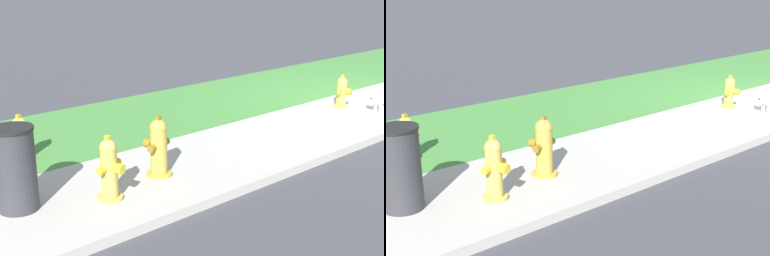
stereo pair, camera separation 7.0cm
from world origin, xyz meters
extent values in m
cube|color=#47893D|center=(0.00, 2.38, 0.00)|extent=(18.00, 2.72, 0.01)
cylinder|color=gold|center=(-6.51, -0.26, 0.03)|extent=(0.30, 0.30, 0.05)
cylinder|color=gold|center=(-6.51, -0.26, 0.35)|extent=(0.19, 0.19, 0.60)
sphere|color=gold|center=(-6.51, -0.26, 0.65)|extent=(0.20, 0.20, 0.20)
cube|color=yellow|center=(-6.51, -0.26, 0.77)|extent=(0.07, 0.07, 0.06)
cylinder|color=yellow|center=(-6.37, -0.21, 0.42)|extent=(0.12, 0.12, 0.09)
cylinder|color=yellow|center=(-6.64, -0.31, 0.42)|extent=(0.12, 0.12, 0.09)
cylinder|color=yellow|center=(-6.46, -0.40, 0.42)|extent=(0.15, 0.14, 0.12)
cylinder|color=yellow|center=(-6.73, 1.70, 0.03)|extent=(0.32, 0.32, 0.05)
cylinder|color=yellow|center=(-6.73, 1.70, 0.28)|extent=(0.20, 0.20, 0.46)
sphere|color=yellow|center=(-6.73, 1.70, 0.51)|extent=(0.21, 0.21, 0.21)
cube|color=#B29323|center=(-6.73, 1.70, 0.63)|extent=(0.07, 0.07, 0.06)
cylinder|color=#B29323|center=(-6.87, 1.66, 0.34)|extent=(0.11, 0.11, 0.09)
cylinder|color=#B29323|center=(-6.59, 1.74, 0.34)|extent=(0.11, 0.11, 0.09)
cylinder|color=#B29323|center=(-6.77, 1.84, 0.34)|extent=(0.14, 0.13, 0.12)
cylinder|color=gold|center=(-5.62, -0.05, 0.03)|extent=(0.34, 0.34, 0.05)
cylinder|color=gold|center=(-5.62, -0.05, 0.35)|extent=(0.22, 0.22, 0.61)
sphere|color=gold|center=(-5.62, -0.05, 0.66)|extent=(0.23, 0.23, 0.23)
cube|color=olive|center=(-5.62, -0.05, 0.79)|extent=(0.07, 0.07, 0.06)
cylinder|color=olive|center=(-5.77, -0.10, 0.43)|extent=(0.11, 0.11, 0.09)
cylinder|color=olive|center=(-5.48, 0.00, 0.43)|extent=(0.11, 0.11, 0.09)
cylinder|color=olive|center=(-5.68, 0.10, 0.43)|extent=(0.15, 0.13, 0.12)
cylinder|color=yellow|center=(-0.94, 0.40, 0.03)|extent=(0.27, 0.27, 0.05)
cylinder|color=yellow|center=(-0.94, 0.40, 0.28)|extent=(0.17, 0.17, 0.45)
sphere|color=yellow|center=(-0.94, 0.40, 0.50)|extent=(0.18, 0.18, 0.18)
cube|color=#B29323|center=(-0.94, 0.40, 0.61)|extent=(0.07, 0.07, 0.06)
cylinder|color=#B29323|center=(-0.81, 0.44, 0.33)|extent=(0.12, 0.12, 0.09)
cylinder|color=#B29323|center=(-1.06, 0.36, 0.33)|extent=(0.12, 0.12, 0.09)
cylinder|color=#B29323|center=(-0.89, 0.27, 0.33)|extent=(0.15, 0.13, 0.12)
ellipsoid|color=silver|center=(-0.64, -0.29, 0.27)|extent=(0.35, 0.28, 0.21)
sphere|color=silver|center=(-0.83, -0.25, 0.31)|extent=(0.17, 0.17, 0.17)
sphere|color=black|center=(-0.91, -0.23, 0.30)|extent=(0.03, 0.03, 0.03)
cone|color=silver|center=(-0.85, -0.29, 0.42)|extent=(0.07, 0.07, 0.08)
cone|color=silver|center=(-0.83, -0.20, 0.42)|extent=(0.07, 0.07, 0.08)
cylinder|color=silver|center=(-0.75, -0.33, 0.08)|extent=(0.06, 0.06, 0.16)
cylinder|color=silver|center=(-0.72, -0.21, 0.08)|extent=(0.06, 0.06, 0.16)
cylinder|color=silver|center=(-0.53, -0.25, 0.08)|extent=(0.06, 0.06, 0.16)
cylinder|color=#333338|center=(-7.42, 0.19, 0.47)|extent=(0.45, 0.45, 0.95)
cylinder|color=black|center=(-7.42, 0.19, 0.96)|extent=(0.47, 0.47, 0.03)
camera|label=1|loc=(-9.52, -5.24, 2.69)|focal=50.00mm
camera|label=2|loc=(-9.46, -5.28, 2.69)|focal=50.00mm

